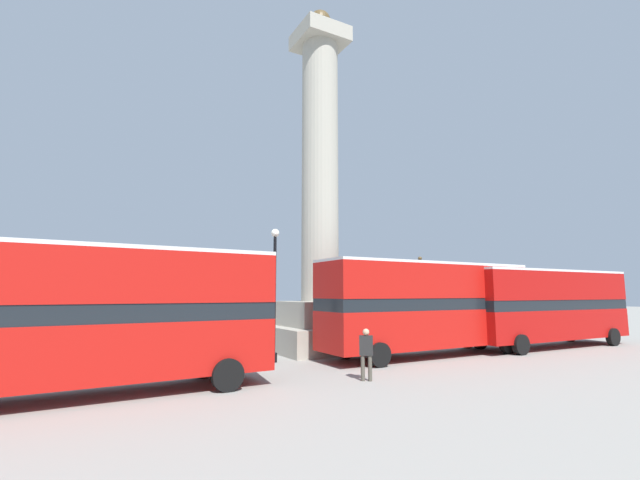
{
  "coord_description": "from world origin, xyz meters",
  "views": [
    {
      "loc": [
        -11.28,
        -20.28,
        2.99
      ],
      "look_at": [
        0.0,
        0.0,
        5.9
      ],
      "focal_mm": 24.0,
      "sensor_mm": 36.0,
      "label": 1
    }
  ],
  "objects_px": {
    "monument_column": "(320,228)",
    "bus_c": "(546,304)",
    "bus_b": "(93,313)",
    "pedestrian_near_lamp": "(366,351)",
    "equestrian_statue": "(422,314)",
    "bus_a": "(429,304)",
    "street_lamp": "(274,292)"
  },
  "relations": [
    {
      "from": "monument_column",
      "to": "equestrian_statue",
      "type": "bearing_deg",
      "value": 14.7
    },
    {
      "from": "bus_c",
      "to": "bus_b",
      "type": "bearing_deg",
      "value": -176.94
    },
    {
      "from": "bus_c",
      "to": "street_lamp",
      "type": "bearing_deg",
      "value": 171.49
    },
    {
      "from": "bus_a",
      "to": "bus_c",
      "type": "height_order",
      "value": "bus_a"
    },
    {
      "from": "bus_a",
      "to": "pedestrian_near_lamp",
      "type": "xyz_separation_m",
      "value": [
        -6.05,
        -3.29,
        -1.46
      ]
    },
    {
      "from": "bus_a",
      "to": "equestrian_statue",
      "type": "bearing_deg",
      "value": 49.65
    },
    {
      "from": "bus_a",
      "to": "bus_c",
      "type": "bearing_deg",
      "value": -4.89
    },
    {
      "from": "bus_b",
      "to": "street_lamp",
      "type": "height_order",
      "value": "street_lamp"
    },
    {
      "from": "bus_a",
      "to": "pedestrian_near_lamp",
      "type": "distance_m",
      "value": 7.04
    },
    {
      "from": "bus_c",
      "to": "equestrian_statue",
      "type": "distance_m",
      "value": 8.04
    },
    {
      "from": "equestrian_statue",
      "to": "bus_b",
      "type": "bearing_deg",
      "value": 169.53
    },
    {
      "from": "equestrian_statue",
      "to": "pedestrian_near_lamp",
      "type": "height_order",
      "value": "equestrian_statue"
    },
    {
      "from": "equestrian_statue",
      "to": "street_lamp",
      "type": "height_order",
      "value": "street_lamp"
    },
    {
      "from": "monument_column",
      "to": "bus_a",
      "type": "height_order",
      "value": "monument_column"
    },
    {
      "from": "monument_column",
      "to": "bus_a",
      "type": "xyz_separation_m",
      "value": [
        3.55,
        -4.49,
        -4.12
      ]
    },
    {
      "from": "bus_b",
      "to": "street_lamp",
      "type": "relative_size",
      "value": 1.81
    },
    {
      "from": "bus_b",
      "to": "bus_c",
      "type": "relative_size",
      "value": 0.93
    },
    {
      "from": "bus_b",
      "to": "equestrian_statue",
      "type": "xyz_separation_m",
      "value": [
        20.35,
        8.34,
        -0.85
      ]
    },
    {
      "from": "bus_b",
      "to": "pedestrian_near_lamp",
      "type": "height_order",
      "value": "bus_b"
    },
    {
      "from": "bus_c",
      "to": "pedestrian_near_lamp",
      "type": "height_order",
      "value": "bus_c"
    },
    {
      "from": "bus_b",
      "to": "bus_c",
      "type": "xyz_separation_m",
      "value": [
        22.71,
        0.7,
        -0.05
      ]
    },
    {
      "from": "monument_column",
      "to": "bus_c",
      "type": "xyz_separation_m",
      "value": [
        11.79,
        -5.17,
        -4.21
      ]
    },
    {
      "from": "bus_a",
      "to": "monument_column",
      "type": "bearing_deg",
      "value": 128.1
    },
    {
      "from": "bus_a",
      "to": "bus_b",
      "type": "distance_m",
      "value": 14.54
    },
    {
      "from": "monument_column",
      "to": "bus_b",
      "type": "distance_m",
      "value": 13.08
    },
    {
      "from": "pedestrian_near_lamp",
      "to": "bus_a",
      "type": "bearing_deg",
      "value": -112.9
    },
    {
      "from": "monument_column",
      "to": "street_lamp",
      "type": "distance_m",
      "value": 5.7
    },
    {
      "from": "bus_a",
      "to": "street_lamp",
      "type": "height_order",
      "value": "street_lamp"
    },
    {
      "from": "bus_a",
      "to": "street_lamp",
      "type": "distance_m",
      "value": 7.56
    },
    {
      "from": "equestrian_statue",
      "to": "street_lamp",
      "type": "relative_size",
      "value": 0.94
    },
    {
      "from": "pedestrian_near_lamp",
      "to": "bus_b",
      "type": "bearing_deg",
      "value": 25.68
    },
    {
      "from": "monument_column",
      "to": "bus_b",
      "type": "relative_size",
      "value": 1.82
    }
  ]
}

